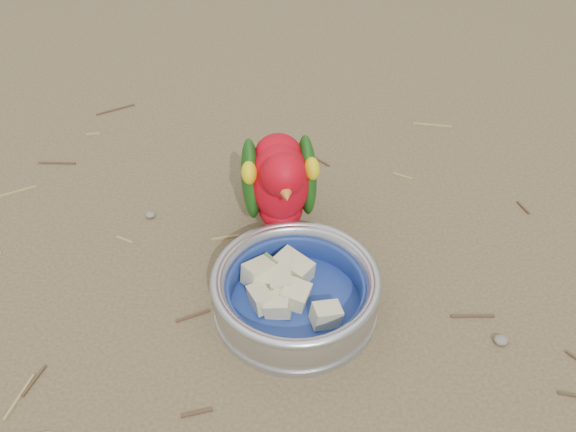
# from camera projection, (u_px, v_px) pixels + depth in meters

# --- Properties ---
(ground) EXTENTS (60.00, 60.00, 0.00)m
(ground) POSITION_uv_depth(u_px,v_px,m) (251.00, 306.00, 0.80)
(ground) COLOR brown
(food_bowl) EXTENTS (0.20, 0.20, 0.02)m
(food_bowl) POSITION_uv_depth(u_px,v_px,m) (296.00, 306.00, 0.79)
(food_bowl) COLOR #B2B2BA
(food_bowl) RESTS_ON ground
(bowl_wall) EXTENTS (0.20, 0.20, 0.04)m
(bowl_wall) POSITION_uv_depth(u_px,v_px,m) (296.00, 290.00, 0.77)
(bowl_wall) COLOR #B2B2BA
(bowl_wall) RESTS_ON food_bowl
(fruit_wedges) EXTENTS (0.12, 0.12, 0.03)m
(fruit_wedges) POSITION_uv_depth(u_px,v_px,m) (296.00, 294.00, 0.78)
(fruit_wedges) COLOR beige
(fruit_wedges) RESTS_ON food_bowl
(lory_parrot) EXTENTS (0.13, 0.22, 0.17)m
(lory_parrot) POSITION_uv_depth(u_px,v_px,m) (280.00, 190.00, 0.84)
(lory_parrot) COLOR #B20413
(lory_parrot) RESTS_ON ground
(ground_debris) EXTENTS (0.90, 0.80, 0.01)m
(ground_debris) POSITION_uv_depth(u_px,v_px,m) (236.00, 281.00, 0.83)
(ground_debris) COLOR olive
(ground_debris) RESTS_ON ground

